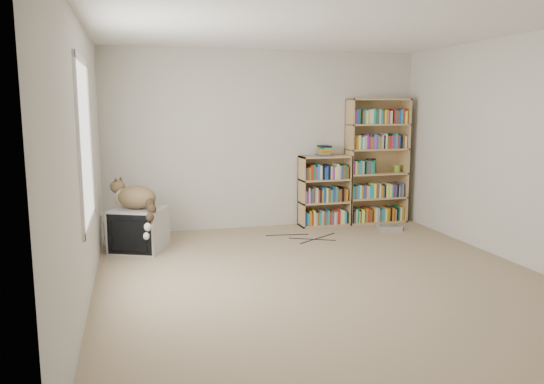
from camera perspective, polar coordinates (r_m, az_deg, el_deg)
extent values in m
cube|color=tan|center=(5.44, 5.77, -9.34)|extent=(4.50, 5.00, 0.01)
cube|color=beige|center=(7.56, -0.72, 5.60)|extent=(4.50, 0.02, 2.50)
cube|color=beige|center=(2.99, 23.08, -0.70)|extent=(4.50, 0.02, 2.50)
cube|color=beige|center=(4.87, -19.68, 3.06)|extent=(0.02, 5.00, 2.50)
cube|color=beige|center=(6.33, 25.47, 4.00)|extent=(0.02, 5.00, 2.50)
cube|color=white|center=(5.22, 6.23, 17.69)|extent=(4.50, 5.00, 0.02)
cube|color=white|center=(5.05, -19.45, 4.98)|extent=(0.02, 1.22, 1.52)
cube|color=#ACACAF|center=(6.59, -14.15, -3.95)|extent=(0.76, 0.73, 0.51)
cube|color=black|center=(6.37, -15.06, -4.45)|extent=(0.51, 0.25, 0.47)
cube|color=black|center=(6.35, -15.13, -4.58)|extent=(0.40, 0.19, 0.36)
cube|color=black|center=(6.70, -13.74, -3.81)|extent=(0.44, 0.41, 0.31)
ellipsoid|color=#392717|center=(6.53, -14.41, -0.56)|extent=(0.60, 0.55, 0.28)
ellipsoid|color=#392717|center=(6.46, -13.43, -0.72)|extent=(0.33, 0.34, 0.21)
ellipsoid|color=#C7AE90|center=(6.61, -15.73, -0.60)|extent=(0.27, 0.27, 0.23)
ellipsoid|color=#392717|center=(6.64, -16.27, 0.56)|extent=(0.24, 0.24, 0.17)
sphere|color=beige|center=(6.68, -16.74, 0.37)|extent=(0.10, 0.10, 0.07)
cone|color=black|center=(6.59, -16.45, 1.19)|extent=(0.10, 0.10, 0.09)
cone|color=black|center=(6.67, -15.97, 1.30)|extent=(0.10, 0.10, 0.09)
cube|color=tan|center=(7.82, 8.27, 3.19)|extent=(0.02, 0.30, 1.84)
cube|color=tan|center=(8.21, 14.03, 3.29)|extent=(0.03, 0.30, 1.84)
cube|color=tan|center=(8.13, 10.80, 3.35)|extent=(0.92, 0.03, 1.84)
cube|color=tan|center=(7.97, 11.42, 9.74)|extent=(0.92, 0.30, 0.02)
cube|color=tan|center=(8.15, 11.02, -3.10)|extent=(0.92, 0.30, 0.03)
cube|color=tan|center=(8.08, 11.10, -0.59)|extent=(0.92, 0.30, 0.03)
cube|color=tan|center=(8.03, 11.18, 1.96)|extent=(0.92, 0.30, 0.02)
cube|color=tan|center=(7.99, 11.26, 4.54)|extent=(0.92, 0.30, 0.02)
cube|color=tan|center=(7.97, 11.34, 7.13)|extent=(0.92, 0.30, 0.02)
cube|color=#AA2516|center=(8.13, 11.04, -2.36)|extent=(0.84, 0.24, 0.19)
cube|color=#1A45AE|center=(8.06, 11.12, 0.16)|extent=(0.84, 0.24, 0.19)
cube|color=#13703C|center=(8.02, 11.20, 2.72)|extent=(0.84, 0.24, 0.19)
cube|color=beige|center=(7.98, 11.28, 5.31)|extent=(0.84, 0.24, 0.19)
cube|color=black|center=(7.97, 11.37, 7.90)|extent=(0.84, 0.24, 0.19)
cube|color=tan|center=(7.63, 3.19, 0.03)|extent=(0.03, 0.30, 1.02)
cube|color=tan|center=(7.88, 8.17, 0.24)|extent=(0.02, 0.30, 1.02)
cube|color=tan|center=(7.87, 5.37, 0.29)|extent=(0.74, 0.03, 1.02)
cube|color=tan|center=(7.68, 5.78, 3.80)|extent=(0.74, 0.30, 0.02)
cube|color=tan|center=(7.84, 5.66, -3.46)|extent=(0.74, 0.30, 0.03)
cube|color=tan|center=(7.77, 5.70, -1.08)|extent=(0.74, 0.30, 0.03)
cube|color=tan|center=(7.72, 5.74, 1.35)|extent=(0.74, 0.30, 0.02)
cube|color=#AA2516|center=(7.82, 5.67, -2.69)|extent=(0.66, 0.24, 0.19)
cube|color=#1A45AE|center=(7.75, 5.71, -0.29)|extent=(0.66, 0.24, 0.19)
cube|color=#13703C|center=(7.71, 5.75, 2.14)|extent=(0.66, 0.24, 0.19)
cube|color=#AA2516|center=(7.68, 5.64, 4.45)|extent=(0.18, 0.23, 0.15)
cylinder|color=olive|center=(8.17, 13.27, 2.48)|extent=(0.10, 0.10, 0.11)
cube|color=black|center=(8.09, 10.61, 2.84)|extent=(0.15, 0.05, 0.20)
cube|color=silver|center=(7.66, 12.51, -3.76)|extent=(0.34, 0.27, 0.07)
cube|color=silver|center=(6.93, -17.83, -2.94)|extent=(0.01, 0.08, 0.13)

